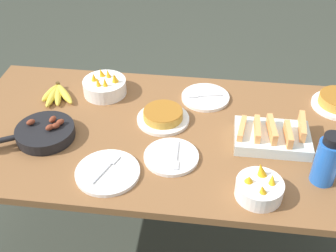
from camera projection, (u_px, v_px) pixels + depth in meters
name	position (u px, v px, depth m)	size (l,w,h in m)	color
ground_plane	(168.00, 240.00, 2.31)	(14.00, 14.00, 0.00)	#383D33
dining_table	(168.00, 147.00, 1.90)	(1.84, 0.92, 0.77)	brown
banana_bunch	(57.00, 94.00, 2.04)	(0.17, 0.20, 0.04)	gold
melon_tray	(272.00, 136.00, 1.76)	(0.31, 0.22, 0.10)	silver
skillet	(45.00, 133.00, 1.79)	(0.35, 0.25, 0.08)	black
frittata_plate_center	(163.00, 116.00, 1.89)	(0.24, 0.24, 0.06)	white
empty_plate_near_front	(108.00, 172.00, 1.63)	(0.25, 0.25, 0.02)	white
empty_plate_far_left	(171.00, 157.00, 1.70)	(0.22, 0.22, 0.02)	white
empty_plate_far_right	(205.00, 97.00, 2.03)	(0.23, 0.23, 0.02)	white
fruit_bowl_mango	(105.00, 86.00, 2.05)	(0.21, 0.21, 0.13)	white
fruit_bowl_citrus	(259.00, 188.00, 1.52)	(0.17, 0.17, 0.12)	white
water_bottle	(327.00, 160.00, 1.54)	(0.09, 0.09, 0.22)	blue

